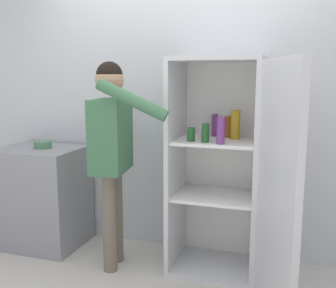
# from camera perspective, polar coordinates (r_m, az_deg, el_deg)

# --- Properties ---
(wall_back) EXTENTS (7.00, 0.06, 2.55)m
(wall_back) POSITION_cam_1_polar(r_m,az_deg,el_deg) (3.45, 2.27, 5.25)
(wall_back) COLOR silver
(wall_back) RESTS_ON ground_plane
(refrigerator) EXTENTS (0.98, 1.21, 1.69)m
(refrigerator) POSITION_cam_1_polar(r_m,az_deg,el_deg) (3.00, 8.99, -3.75)
(refrigerator) COLOR silver
(refrigerator) RESTS_ON ground_plane
(person) EXTENTS (0.69, 0.57, 1.66)m
(person) POSITION_cam_1_polar(r_m,az_deg,el_deg) (3.11, -8.11, 0.61)
(person) COLOR #726656
(person) RESTS_ON ground_plane
(counter) EXTENTS (0.74, 0.60, 0.91)m
(counter) POSITION_cam_1_polar(r_m,az_deg,el_deg) (3.84, -17.74, -7.24)
(counter) COLOR gray
(counter) RESTS_ON ground_plane
(bowl) EXTENTS (0.16, 0.16, 0.06)m
(bowl) POSITION_cam_1_polar(r_m,az_deg,el_deg) (3.72, -17.71, -0.08)
(bowl) COLOR #517F5B
(bowl) RESTS_ON counter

